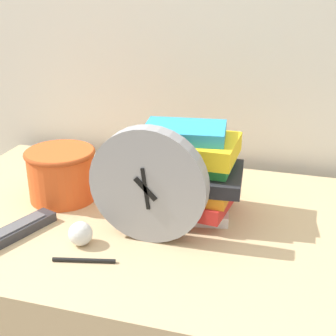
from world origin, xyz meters
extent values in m
cylinder|color=#99999E|center=(0.05, 0.25, 0.86)|extent=(0.24, 0.04, 0.24)
cylinder|color=silver|center=(0.05, 0.24, 0.86)|extent=(0.21, 0.01, 0.21)
cube|color=black|center=(0.05, 0.24, 0.86)|extent=(0.05, 0.01, 0.05)
cube|color=black|center=(0.05, 0.24, 0.86)|extent=(0.02, 0.01, 0.09)
cylinder|color=black|center=(0.05, 0.24, 0.86)|extent=(0.01, 0.00, 0.01)
cube|color=white|center=(0.08, 0.38, 0.75)|extent=(0.24, 0.17, 0.02)
cube|color=red|center=(0.09, 0.39, 0.78)|extent=(0.23, 0.20, 0.03)
cube|color=orange|center=(0.10, 0.39, 0.81)|extent=(0.20, 0.18, 0.03)
cube|color=#232328|center=(0.10, 0.38, 0.83)|extent=(0.24, 0.18, 0.03)
cube|color=green|center=(0.10, 0.39, 0.86)|extent=(0.18, 0.13, 0.03)
cube|color=yellow|center=(0.10, 0.39, 0.90)|extent=(0.21, 0.16, 0.04)
cube|color=#2D9ED1|center=(0.09, 0.39, 0.93)|extent=(0.19, 0.14, 0.03)
cylinder|color=#E05623|center=(-0.21, 0.37, 0.80)|extent=(0.16, 0.16, 0.12)
torus|color=#B3451C|center=(-0.21, 0.37, 0.85)|extent=(0.17, 0.17, 0.01)
cube|color=#333338|center=(-0.22, 0.18, 0.75)|extent=(0.10, 0.19, 0.02)
cube|color=#59595E|center=(-0.22, 0.18, 0.76)|extent=(0.07, 0.14, 0.00)
sphere|color=white|center=(-0.08, 0.19, 0.76)|extent=(0.05, 0.05, 0.05)
cylinder|color=black|center=(-0.04, 0.13, 0.74)|extent=(0.12, 0.03, 0.01)
camera|label=1|loc=(0.32, -0.55, 1.25)|focal=50.00mm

